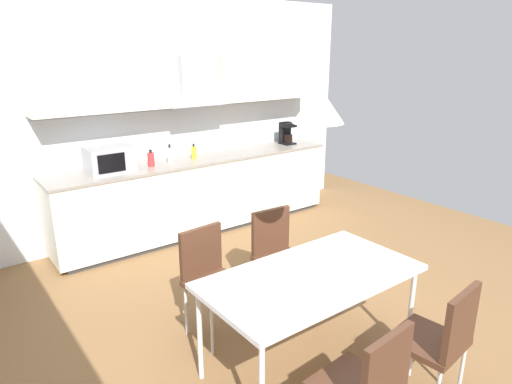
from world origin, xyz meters
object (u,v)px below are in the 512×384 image
bottle_yellow (194,152)px  bottle_red (151,159)px  chair_far_left (209,271)px  dining_table (311,280)px  chair_near_left (368,383)px  chair_near_right (442,335)px  chair_far_right (277,249)px  microwave (110,160)px  bottle_white (170,155)px  coffee_maker (287,133)px  pendant_lamp (319,105)px

bottle_yellow → bottle_red: 0.57m
bottle_yellow → chair_far_left: 2.25m
chair_far_left → dining_table: bearing=-66.1°
chair_near_left → chair_near_right: same height
dining_table → chair_near_right: 0.87m
dining_table → chair_far_right: size_ratio=1.74×
chair_near_left → chair_far_right: same height
microwave → bottle_white: 0.70m
microwave → bottle_red: microwave is taller
dining_table → bottle_red: bearing=88.2°
coffee_maker → bottle_red: coffee_maker is taller
bottle_white → chair_far_right: bearing=-89.5°
bottle_yellow → dining_table: 2.84m
coffee_maker → chair_near_left: (-2.48, -3.55, -0.54)m
bottle_red → dining_table: bearing=-91.8°
bottle_white → chair_far_right: 2.00m
microwave → pendant_lamp: 2.88m
bottle_yellow → dining_table: bottle_yellow is taller
bottle_red → chair_near_right: size_ratio=0.22×
chair_far_right → pendant_lamp: size_ratio=2.72×
bottle_red → chair_near_left: 3.55m
bottle_white → dining_table: (-0.33, -2.72, -0.34)m
chair_near_right → bottle_white: bearing=90.4°
bottle_yellow → chair_near_left: bearing=-105.7°
coffee_maker → bottle_yellow: coffee_maker is taller
microwave → coffee_maker: bearing=0.6°
chair_far_left → chair_near_right: same height
coffee_maker → dining_table: size_ratio=0.20×
coffee_maker → chair_far_left: (-2.49, -1.98, -0.54)m
chair_far_right → chair_near_right: 1.57m
chair_near_left → chair_far_right: size_ratio=1.00×
chair_near_left → chair_far_left: 1.57m
bottle_red → chair_far_right: bottle_red is taller
dining_table → bottle_yellow: bearing=76.6°
bottle_yellow → chair_near_left: size_ratio=0.21×
chair_far_right → chair_near_right: same height
chair_far_left → bottle_red: bearing=77.4°
microwave → bottle_red: (0.46, -0.02, -0.06)m
microwave → dining_table: microwave is taller
bottle_red → dining_table: bottle_red is taller
bottle_red → chair_far_left: bearing=-102.6°
bottle_white → dining_table: size_ratio=0.15×
bottle_yellow → bottle_red: size_ratio=0.96×
chair_near_left → chair_far_left: same height
coffee_maker → bottle_yellow: (-1.49, -0.02, -0.07)m
chair_near_left → pendant_lamp: (0.33, 0.78, 1.34)m
chair_far_left → bottle_white: bearing=70.8°
microwave → chair_near_right: microwave is taller
microwave → chair_near_left: (0.04, -3.52, -0.53)m
coffee_maker → chair_far_right: size_ratio=0.34×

